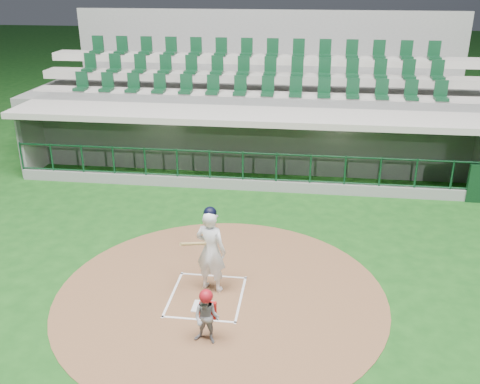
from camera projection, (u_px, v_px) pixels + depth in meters
The scene contains 8 objects.
ground at pixel (209, 289), 11.88m from camera, with size 120.00×120.00×0.00m, color #134313.
dirt_circle at pixel (221, 295), 11.66m from camera, with size 7.20×7.20×0.01m, color brown.
home_plate at pixel (203, 306), 11.23m from camera, with size 0.43×0.43×0.02m, color silver.
batter_box_chalk at pixel (207, 296), 11.60m from camera, with size 1.55×1.80×0.01m.
dugout_structure at pixel (252, 144), 18.68m from camera, with size 16.40×3.70×3.00m.
seating_deck at pixel (258, 110), 21.33m from camera, with size 17.00×6.72×5.15m.
batter at pixel (211, 249), 11.51m from camera, with size 0.94×0.96×1.99m.
catcher at pixel (207, 316), 9.97m from camera, with size 0.58×0.49×1.15m.
Camera 1 is at (2.01, -9.98, 6.53)m, focal length 40.00 mm.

